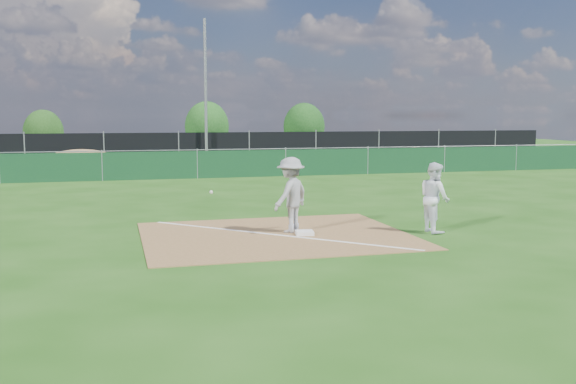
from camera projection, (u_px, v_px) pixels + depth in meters
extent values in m
plane|color=#1C4A0F|center=(215.00, 191.00, 23.28)|extent=(90.00, 90.00, 0.00)
cube|color=brown|center=(276.00, 235.00, 14.66)|extent=(6.00, 5.00, 0.02)
cube|color=white|center=(276.00, 235.00, 14.66)|extent=(5.01, 5.01, 0.01)
cube|color=#0E361C|center=(197.00, 165.00, 28.00)|extent=(44.00, 0.05, 1.20)
ellipsoid|color=olive|center=(81.00, 162.00, 30.04)|extent=(3.38, 2.60, 1.17)
cube|color=black|center=(179.00, 149.00, 35.63)|extent=(46.00, 0.04, 1.80)
cube|color=black|center=(171.00, 159.00, 40.52)|extent=(46.00, 9.00, 0.01)
cylinder|color=slate|center=(206.00, 93.00, 35.36)|extent=(0.16, 0.16, 8.00)
cube|color=white|center=(304.00, 233.00, 14.69)|extent=(0.47, 0.47, 0.09)
imported|color=#A2A2A4|center=(291.00, 195.00, 14.95)|extent=(1.28, 1.23, 1.76)
sphere|color=white|center=(211.00, 192.00, 14.63)|extent=(0.08, 0.08, 0.08)
imported|color=white|center=(435.00, 197.00, 15.02)|extent=(0.63, 0.80, 1.65)
imported|color=#B0B3B8|center=(68.00, 150.00, 37.73)|extent=(4.46, 2.86, 1.41)
imported|color=#101932|center=(163.00, 147.00, 39.97)|extent=(4.97, 2.81, 1.55)
imported|color=black|center=(232.00, 149.00, 41.41)|extent=(4.48, 3.16, 1.21)
cylinder|color=#382316|center=(44.00, 149.00, 43.88)|extent=(0.24, 0.24, 0.89)
ellipsoid|color=#1B4012|center=(43.00, 132.00, 43.74)|extent=(2.66, 2.66, 3.05)
cylinder|color=#382316|center=(207.00, 146.00, 46.69)|extent=(0.24, 0.24, 1.06)
ellipsoid|color=#194C15|center=(207.00, 127.00, 46.52)|extent=(3.19, 3.19, 3.66)
cylinder|color=#382316|center=(304.00, 145.00, 48.68)|extent=(0.24, 0.24, 1.04)
ellipsoid|color=#154313|center=(304.00, 127.00, 48.51)|extent=(3.12, 3.12, 3.59)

